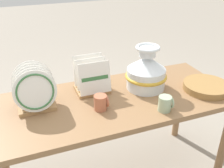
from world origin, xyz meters
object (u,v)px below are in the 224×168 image
(wicker_charger_stack, at_px, (206,87))
(dish_rack_round_plates, at_px, (35,91))
(dish_rack_square_plates, at_px, (92,81))
(mug_terracotta_glaze, at_px, (101,102))
(mug_sage_glaze, at_px, (165,103))
(ceramic_vase, at_px, (146,71))

(wicker_charger_stack, bearing_deg, dish_rack_round_plates, 170.76)
(dish_rack_square_plates, xyz_separation_m, wicker_charger_stack, (0.73, -0.26, -0.05))
(mug_terracotta_glaze, bearing_deg, wicker_charger_stack, -2.16)
(dish_rack_round_plates, height_order, mug_sage_glaze, dish_rack_round_plates)
(ceramic_vase, bearing_deg, wicker_charger_stack, -25.10)
(dish_rack_round_plates, distance_m, wicker_charger_stack, 1.12)
(mug_terracotta_glaze, distance_m, mug_sage_glaze, 0.38)
(dish_rack_square_plates, bearing_deg, ceramic_vase, -13.89)
(dish_rack_square_plates, xyz_separation_m, mug_terracotta_glaze, (-0.02, -0.23, -0.03))
(dish_rack_square_plates, bearing_deg, wicker_charger_stack, -19.81)
(dish_rack_square_plates, height_order, mug_terracotta_glaze, dish_rack_square_plates)
(wicker_charger_stack, bearing_deg, dish_rack_square_plates, 160.19)
(ceramic_vase, relative_size, mug_sage_glaze, 3.26)
(ceramic_vase, xyz_separation_m, dish_rack_square_plates, (-0.36, 0.09, -0.05))
(ceramic_vase, distance_m, dish_rack_round_plates, 0.73)
(dish_rack_round_plates, relative_size, mug_terracotta_glaze, 2.88)
(mug_sage_glaze, bearing_deg, mug_terracotta_glaze, 157.08)
(dish_rack_square_plates, distance_m, mug_sage_glaze, 0.51)
(ceramic_vase, xyz_separation_m, dish_rack_round_plates, (-0.73, 0.00, -0.01))
(wicker_charger_stack, relative_size, mug_terracotta_glaze, 3.34)
(dish_rack_round_plates, xyz_separation_m, dish_rack_square_plates, (0.37, 0.08, -0.04))
(dish_rack_round_plates, bearing_deg, wicker_charger_stack, -9.24)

